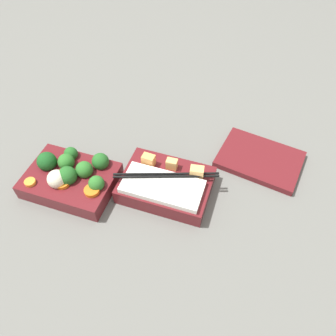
% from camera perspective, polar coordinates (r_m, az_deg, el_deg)
% --- Properties ---
extents(ground_plane, '(3.00, 3.00, 0.00)m').
position_cam_1_polar(ground_plane, '(0.72, -8.83, -3.10)').
color(ground_plane, slate).
extents(bento_tray_vegetable, '(0.18, 0.13, 0.07)m').
position_cam_1_polar(bento_tray_vegetable, '(0.72, -16.55, -1.51)').
color(bento_tray_vegetable, maroon).
rests_on(bento_tray_vegetable, ground_plane).
extents(bento_tray_rice, '(0.21, 0.13, 0.06)m').
position_cam_1_polar(bento_tray_rice, '(0.68, -0.35, -2.90)').
color(bento_tray_rice, maroon).
rests_on(bento_tray_rice, ground_plane).
extents(bento_lid, '(0.20, 0.16, 0.01)m').
position_cam_1_polar(bento_lid, '(0.78, 15.68, 1.48)').
color(bento_lid, maroon).
rests_on(bento_lid, ground_plane).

